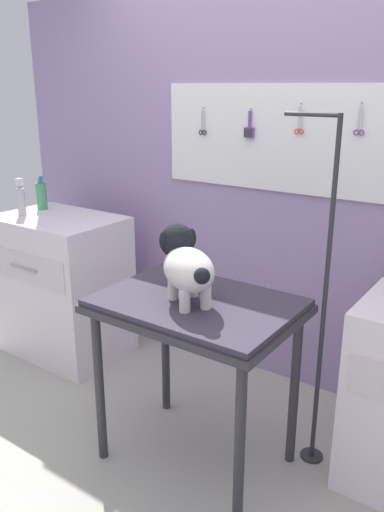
# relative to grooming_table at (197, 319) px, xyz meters

# --- Properties ---
(ground) EXTENTS (4.40, 4.00, 0.04)m
(ground) POSITION_rel_grooming_table_xyz_m (-0.13, -0.32, -0.76)
(ground) COLOR #ABAB9D
(rear_wall_panel) EXTENTS (4.00, 0.11, 2.30)m
(rear_wall_panel) POSITION_rel_grooming_table_xyz_m (-0.12, 0.96, 0.41)
(rear_wall_panel) COLOR #9983B0
(rear_wall_panel) RESTS_ON ground
(grooming_table) EXTENTS (0.88, 0.62, 0.84)m
(grooming_table) POSITION_rel_grooming_table_xyz_m (0.00, 0.00, 0.00)
(grooming_table) COLOR #2D2D33
(grooming_table) RESTS_ON ground
(grooming_arm) EXTENTS (0.30, 0.11, 1.63)m
(grooming_arm) POSITION_rel_grooming_table_xyz_m (0.45, 0.33, 0.02)
(grooming_arm) COLOR #2D2D33
(grooming_arm) RESTS_ON ground
(dog) EXTENTS (0.41, 0.34, 0.32)m
(dog) POSITION_rel_grooming_table_xyz_m (-0.04, -0.03, 0.26)
(dog) COLOR silver
(dog) RESTS_ON grooming_table
(counter_left) EXTENTS (0.80, 0.58, 0.94)m
(counter_left) POSITION_rel_grooming_table_xyz_m (-1.36, 0.40, -0.27)
(counter_left) COLOR silver
(counter_left) RESTS_ON ground
(pump_bottle_white) EXTENTS (0.07, 0.07, 0.22)m
(pump_bottle_white) POSITION_rel_grooming_table_xyz_m (-1.61, 0.49, 0.29)
(pump_bottle_white) COLOR #3F955A
(pump_bottle_white) RESTS_ON counter_left
(shampoo_bottle) EXTENTS (0.05, 0.05, 0.24)m
(shampoo_bottle) POSITION_rel_grooming_table_xyz_m (-1.57, 0.30, 0.30)
(shampoo_bottle) COLOR #B2AEB0
(shampoo_bottle) RESTS_ON counter_left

